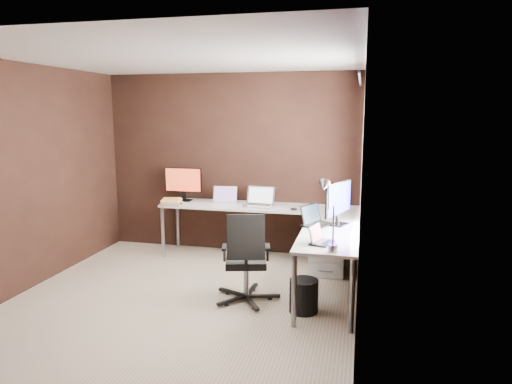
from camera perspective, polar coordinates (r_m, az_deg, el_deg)
room at (r=4.70m, az=-5.08°, el=1.46°), size 3.60×3.60×2.50m
desk at (r=5.62m, az=2.99°, el=-3.32°), size 2.65×2.25×0.73m
drawer_pedestal at (r=5.76m, az=8.94°, el=-7.01°), size 0.42×0.50×0.60m
monitor_left at (r=6.50m, az=-9.08°, el=1.22°), size 0.54×0.15×0.47m
monitor_right at (r=5.11m, az=10.28°, el=-1.08°), size 0.25×0.55×0.48m
laptop_white at (r=6.31m, az=-3.96°, el=-0.93°), size 0.35×0.27×0.22m
laptop_silver at (r=6.09m, az=0.42°, el=-1.23°), size 0.40×0.30×0.25m
laptop_black_big at (r=5.11m, az=7.39°, el=-3.57°), size 0.37×0.42×0.23m
laptop_black_small at (r=4.42m, az=7.96°, el=-5.86°), size 0.25×0.29×0.17m
book_stack at (r=6.29m, az=-10.51°, el=-1.19°), size 0.29×0.25×0.08m
mouse_left at (r=6.25m, az=-9.57°, el=-1.47°), size 0.09×0.07×0.03m
mouse_corner at (r=5.83m, az=4.74°, el=-2.14°), size 0.11×0.09×0.04m
desk_lamp at (r=4.15m, az=8.86°, el=-1.67°), size 0.20×0.24×0.65m
office_chair at (r=4.85m, az=-1.24°, el=-10.36°), size 0.54×0.56×0.97m
wastebasket at (r=4.67m, az=5.99°, el=-12.77°), size 0.34×0.34×0.33m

